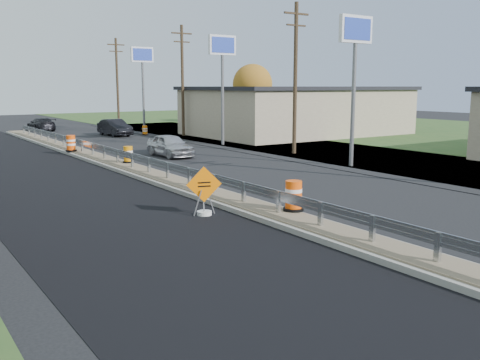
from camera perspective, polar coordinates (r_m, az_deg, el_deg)
ground at (r=20.74m, az=-2.74°, el=-1.94°), size 140.00×140.00×0.00m
grass_verge_far at (r=49.09m, az=21.86°, el=4.26°), size 40.00×120.00×0.03m
milled_overlay at (r=28.34m, az=-21.19°, el=0.62°), size 7.20×120.00×0.01m
median at (r=27.76m, az=-11.39°, el=1.13°), size 1.60×55.00×0.23m
guardrail at (r=28.59m, az=-12.21°, el=2.60°), size 0.10×46.15×0.72m
retail_building_near at (r=48.92m, az=6.11°, el=7.41°), size 18.50×12.50×4.27m
pylon_sign_south at (r=29.35m, az=12.20°, el=14.04°), size 2.20×0.30×7.90m
pylon_sign_mid at (r=39.49m, az=-1.90°, el=13.14°), size 2.20×0.30×7.90m
pylon_sign_north at (r=51.86m, az=-10.38°, el=12.22°), size 2.20×0.30×7.90m
utility_pole_smid at (r=34.36m, az=5.92°, el=11.00°), size 1.90×0.26×9.40m
utility_pole_nmid at (r=46.86m, az=-6.16°, el=10.70°), size 1.90×0.26×9.40m
utility_pole_north at (r=60.50m, az=-12.96°, el=10.33°), size 1.90×0.26×9.40m
tree_far_yellow at (r=63.02m, az=1.35°, el=10.19°), size 4.62×4.62×6.86m
caution_sign at (r=17.94m, az=-3.84°, el=-2.46°), size 1.16×0.50×1.66m
barrel_median_near at (r=17.64m, az=5.73°, el=-1.75°), size 0.68×0.68×1.00m
barrel_median_mid at (r=29.32m, az=-11.84°, el=2.65°), size 0.60×0.60×0.88m
barrel_median_far at (r=35.44m, az=-17.60°, el=3.72°), size 0.69×0.69×1.01m
barrel_shoulder_far at (r=48.67m, az=-10.11°, el=5.23°), size 0.57×0.57×0.83m
car_silver at (r=33.29m, az=-7.46°, el=3.69°), size 1.64×4.06×1.38m
car_dark_mid at (r=48.38m, az=-13.22°, el=5.48°), size 1.77×4.45×1.44m
car_dark_far at (r=55.91m, az=-20.43°, el=5.60°), size 1.99×4.48×1.28m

